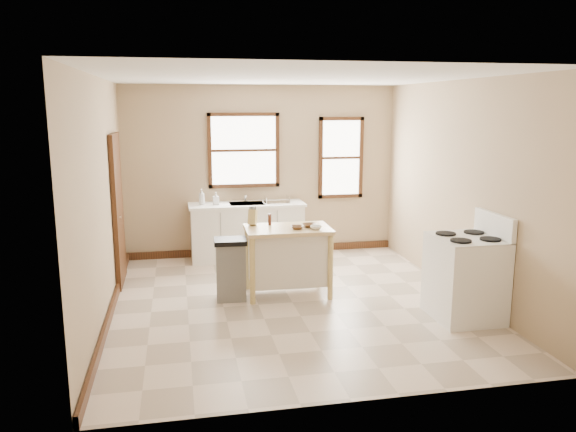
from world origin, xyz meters
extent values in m
plane|color=beige|center=(0.00, 0.00, 0.00)|extent=(5.00, 5.00, 0.00)
plane|color=white|center=(0.00, 0.00, 2.80)|extent=(5.00, 5.00, 0.00)
cube|color=tan|center=(0.00, 2.50, 1.40)|extent=(4.50, 0.04, 2.80)
cube|color=tan|center=(-2.25, 0.00, 1.40)|extent=(0.04, 5.00, 2.80)
cube|color=tan|center=(2.25, 0.00, 1.40)|extent=(0.04, 5.00, 2.80)
cube|color=#331D0E|center=(-2.21, 1.30, 1.05)|extent=(0.06, 0.90, 2.10)
cube|color=#331D0E|center=(0.00, 2.47, 0.06)|extent=(4.50, 0.04, 0.12)
cube|color=#331D0E|center=(-2.22, 0.00, 0.06)|extent=(0.04, 5.00, 0.12)
cylinder|color=silver|center=(-0.30, 2.38, 1.03)|extent=(0.03, 0.03, 0.22)
imported|color=#B2B2B2|center=(-1.02, 2.20, 1.05)|extent=(0.12, 0.12, 0.25)
imported|color=#B2B2B2|center=(-0.79, 2.18, 1.02)|extent=(0.09, 0.10, 0.20)
cylinder|color=#441E12|center=(-0.20, 0.54, 0.98)|extent=(0.06, 0.06, 0.15)
imported|color=brown|center=(0.11, 0.23, 0.93)|extent=(0.20, 0.20, 0.04)
imported|color=brown|center=(0.29, 0.32, 0.93)|extent=(0.20, 0.20, 0.04)
imported|color=white|center=(0.34, 0.16, 0.93)|extent=(0.15, 0.15, 0.05)
camera|label=1|loc=(-1.38, -6.67, 2.47)|focal=35.00mm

